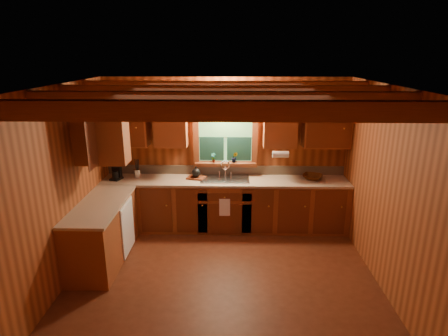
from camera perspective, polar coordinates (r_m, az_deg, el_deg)
name	(u,v)px	position (r m, az deg, el deg)	size (l,w,h in m)	color
room	(223,190)	(4.77, -0.22, -3.41)	(4.20, 4.20, 4.20)	#542614
ceiling_beams	(222,96)	(4.49, -0.24, 10.97)	(4.20, 2.54, 0.18)	brown
base_cabinets	(195,212)	(6.31, -4.41, -6.67)	(4.20, 2.22, 0.86)	brown
countertop	(195,186)	(6.15, -4.38, -2.81)	(4.20, 2.24, 0.04)	tan
backsplash	(225,170)	(6.65, 0.21, -0.30)	(4.20, 0.02, 0.16)	tan
dishwasher_panel	(128,227)	(5.95, -14.49, -8.74)	(0.02, 0.60, 0.80)	white
upper_cabinets	(190,127)	(6.03, -5.27, 6.24)	(4.19, 1.77, 0.78)	brown
window	(225,140)	(6.49, 0.22, 4.28)	(1.12, 0.08, 1.00)	brown
window_sill	(225,163)	(6.55, 0.20, 0.70)	(1.06, 0.14, 0.04)	brown
wall_sconce	(225,104)	(6.26, 0.20, 9.71)	(0.45, 0.21, 0.17)	black
paper_towel_roll	(280,154)	(6.25, 8.62, 2.09)	(0.11, 0.11, 0.27)	white
dish_towel	(225,207)	(6.23, 0.10, -6.05)	(0.18, 0.01, 0.30)	white
sink	(225,182)	(6.42, 0.16, -2.11)	(0.82, 0.48, 0.43)	silver
coffee_maker	(116,171)	(6.65, -16.14, -0.45)	(0.16, 0.21, 0.29)	black
utensil_crock	(137,173)	(6.65, -13.13, -0.76)	(0.12, 0.12, 0.33)	silver
cutting_board	(196,178)	(6.47, -4.27, -1.49)	(0.30, 0.22, 0.03)	#5A2613
teakettle	(196,173)	(6.44, -4.29, -0.72)	(0.15, 0.15, 0.19)	black
wicker_basket	(312,177)	(6.58, 13.36, -1.34)	(0.33, 0.33, 0.08)	#48230C
potted_plant_left	(213,158)	(6.52, -1.63, 1.58)	(0.09, 0.06, 0.17)	#5A2613
potted_plant_right	(235,157)	(6.51, 1.63, 1.65)	(0.10, 0.08, 0.19)	#5A2613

